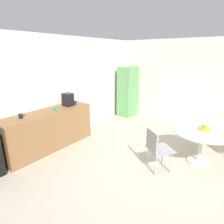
# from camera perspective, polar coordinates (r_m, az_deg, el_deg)

# --- Properties ---
(ground_plane) EXTENTS (6.00, 6.00, 0.00)m
(ground_plane) POSITION_cam_1_polar(r_m,az_deg,el_deg) (3.90, 16.13, -17.34)
(ground_plane) COLOR #B2A893
(wall_back) EXTENTS (6.00, 0.10, 2.60)m
(wall_back) POSITION_cam_1_polar(r_m,az_deg,el_deg) (5.14, -15.43, 6.90)
(wall_back) COLOR silver
(wall_back) RESTS_ON ground_plane
(wall_side_right) EXTENTS (0.10, 6.00, 2.60)m
(wall_side_right) POSITION_cam_1_polar(r_m,az_deg,el_deg) (6.22, 27.46, 7.30)
(wall_side_right) COLOR silver
(wall_side_right) RESTS_ON ground_plane
(counter_block) EXTENTS (2.16, 0.60, 0.90)m
(counter_block) POSITION_cam_1_polar(r_m,az_deg,el_deg) (4.72, -18.38, -5.06)
(counter_block) COLOR brown
(counter_block) RESTS_ON ground_plane
(locker_cabinet) EXTENTS (0.60, 0.50, 1.73)m
(locker_cabinet) POSITION_cam_1_polar(r_m,az_deg,el_deg) (6.79, 4.59, 6.12)
(locker_cabinet) COLOR #599959
(locker_cabinet) RESTS_ON ground_plane
(round_table) EXTENTS (1.21, 1.21, 0.73)m
(round_table) POSITION_cam_1_polar(r_m,az_deg,el_deg) (4.22, 25.43, -6.24)
(round_table) COLOR silver
(round_table) RESTS_ON ground_plane
(chair_gray) EXTENTS (0.59, 0.59, 0.83)m
(chair_gray) POSITION_cam_1_polar(r_m,az_deg,el_deg) (3.68, 13.10, -9.87)
(chair_gray) COLOR silver
(chair_gray) RESTS_ON ground_plane
(fruit_bowl) EXTENTS (0.22, 0.22, 0.13)m
(fruit_bowl) POSITION_cam_1_polar(r_m,az_deg,el_deg) (4.14, 26.17, -4.31)
(fruit_bowl) COLOR gold
(fruit_bowl) RESTS_ON round_table
(mug_white) EXTENTS (0.13, 0.08, 0.09)m
(mug_white) POSITION_cam_1_polar(r_m,az_deg,el_deg) (4.29, -25.74, -1.08)
(mug_white) COLOR black
(mug_white) RESTS_ON counter_block
(mug_green) EXTENTS (0.13, 0.08, 0.09)m
(mug_green) POSITION_cam_1_polar(r_m,az_deg,el_deg) (5.00, -11.24, 2.77)
(mug_green) COLOR black
(mug_green) RESTS_ON counter_block
(mug_red) EXTENTS (0.13, 0.08, 0.09)m
(mug_red) POSITION_cam_1_polar(r_m,az_deg,el_deg) (4.58, -16.92, 1.00)
(mug_red) COLOR #338C59
(mug_red) RESTS_ON counter_block
(coffee_maker) EXTENTS (0.20, 0.24, 0.32)m
(coffee_maker) POSITION_cam_1_polar(r_m,az_deg,el_deg) (4.89, -13.11, 3.68)
(coffee_maker) COLOR black
(coffee_maker) RESTS_ON counter_block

